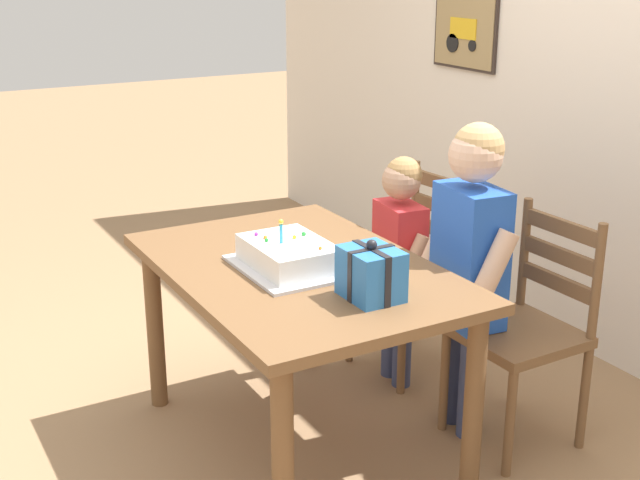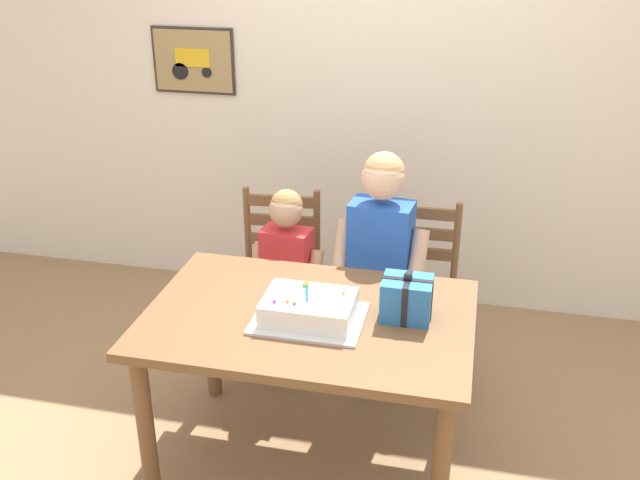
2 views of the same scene
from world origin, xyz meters
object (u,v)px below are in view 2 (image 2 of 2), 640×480
object	(u,v)px
dining_table	(309,336)
gift_box_red_large	(407,298)
chair_right	(414,293)
child_younger	(287,267)
chair_left	(278,278)
child_older	(380,251)
birthday_cake	(309,309)

from	to	relation	value
dining_table	gift_box_red_large	xyz separation A→B (m)	(0.39, 0.07, 0.19)
chair_right	child_younger	size ratio (longest dim) A/B	0.89
dining_table	chair_right	distance (m)	0.90
dining_table	gift_box_red_large	distance (m)	0.44
chair_left	child_older	distance (m)	0.66
birthday_cake	child_older	size ratio (longest dim) A/B	0.35
chair_left	chair_right	size ratio (longest dim) A/B	1.00
gift_box_red_large	chair_right	size ratio (longest dim) A/B	0.22
child_younger	gift_box_red_large	bearing A→B (deg)	-40.97
gift_box_red_large	child_younger	distance (m)	0.90
child_older	child_younger	xyz separation A→B (m)	(-0.47, 0.00, -0.14)
birthday_cake	child_older	world-z (taller)	child_older
gift_box_red_large	chair_right	xyz separation A→B (m)	(-0.03, 0.74, -0.37)
chair_left	child_older	bearing A→B (deg)	-16.40
child_older	child_younger	world-z (taller)	child_older
dining_table	chair_left	world-z (taller)	chair_left
gift_box_red_large	chair_right	world-z (taller)	gift_box_red_large
gift_box_red_large	child_older	bearing A→B (deg)	108.39
dining_table	gift_box_red_large	world-z (taller)	gift_box_red_large
chair_left	child_older	size ratio (longest dim) A/B	0.73
birthday_cake	chair_left	size ratio (longest dim) A/B	0.48
child_younger	child_older	bearing A→B (deg)	-0.06
birthday_cake	chair_left	bearing A→B (deg)	114.09
dining_table	child_older	world-z (taller)	child_older
dining_table	child_younger	world-z (taller)	child_younger
birthday_cake	chair_right	world-z (taller)	birthday_cake
birthday_cake	chair_right	distance (m)	0.97
child_older	birthday_cake	bearing A→B (deg)	-105.42
child_younger	chair_left	bearing A→B (deg)	120.55
dining_table	chair_left	xyz separation A→B (m)	(-0.37, 0.80, -0.18)
chair_right	child_younger	distance (m)	0.67
birthday_cake	gift_box_red_large	world-z (taller)	gift_box_red_large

